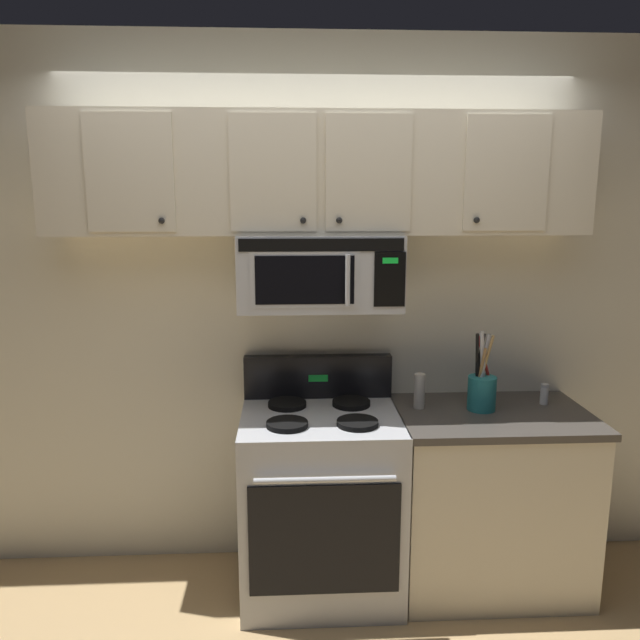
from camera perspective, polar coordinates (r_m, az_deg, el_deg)
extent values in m
cube|color=silver|center=(3.25, -0.27, 1.02)|extent=(5.20, 0.10, 2.70)
cube|color=#B7BABF|center=(3.19, 0.07, -16.33)|extent=(0.76, 0.64, 0.90)
cube|color=black|center=(2.91, 0.43, -19.47)|extent=(0.67, 0.01, 0.52)
cylinder|color=#B7BABF|center=(2.74, 0.47, -14.38)|extent=(0.61, 0.03, 0.03)
cube|color=black|center=(3.24, -0.20, -5.16)|extent=(0.76, 0.07, 0.22)
cube|color=#19D83F|center=(3.21, -0.17, -5.34)|extent=(0.10, 0.00, 0.04)
cylinder|color=black|center=(2.87, -3.02, -9.47)|extent=(0.19, 0.19, 0.02)
cylinder|color=black|center=(2.88, 3.44, -9.35)|extent=(0.19, 0.19, 0.02)
cylinder|color=black|center=(3.13, -3.02, -7.67)|extent=(0.19, 0.19, 0.02)
cylinder|color=black|center=(3.15, 2.87, -7.57)|extent=(0.19, 0.19, 0.02)
cube|color=#B7BABF|center=(2.97, -0.05, 4.46)|extent=(0.76, 0.39, 0.35)
cube|color=black|center=(2.76, 0.16, 6.87)|extent=(0.73, 0.01, 0.06)
cube|color=#B7BABF|center=(2.78, -1.40, 3.67)|extent=(0.49, 0.01, 0.25)
cube|color=black|center=(2.77, -1.40, 3.66)|extent=(0.44, 0.01, 0.22)
cube|color=black|center=(2.81, 6.39, 3.70)|extent=(0.14, 0.01, 0.25)
cube|color=#19D83F|center=(2.80, 6.44, 5.41)|extent=(0.07, 0.00, 0.03)
cylinder|color=#B7BABF|center=(2.76, 2.55, 3.62)|extent=(0.02, 0.02, 0.23)
cube|color=beige|center=(2.98, -0.09, 13.14)|extent=(2.50, 0.33, 0.55)
cube|color=beige|center=(2.89, -17.00, 12.73)|extent=(0.38, 0.01, 0.51)
sphere|color=black|center=(2.85, -14.27, 8.78)|extent=(0.03, 0.03, 0.03)
cube|color=beige|center=(2.81, -4.30, 13.24)|extent=(0.38, 0.01, 0.51)
sphere|color=black|center=(2.80, -1.55, 9.07)|extent=(0.03, 0.03, 0.03)
cube|color=beige|center=(2.83, 4.45, 13.22)|extent=(0.38, 0.01, 0.51)
sphere|color=black|center=(2.80, 1.76, 9.08)|extent=(0.03, 0.03, 0.03)
cube|color=beige|center=(2.98, 16.68, 12.69)|extent=(0.38, 0.01, 0.51)
sphere|color=black|center=(2.92, 14.12, 8.83)|extent=(0.03, 0.03, 0.03)
cube|color=beige|center=(3.35, 15.12, -15.64)|extent=(0.90, 0.62, 0.86)
cube|color=#423D38|center=(3.18, 15.54, -8.36)|extent=(0.93, 0.65, 0.03)
cylinder|color=teal|center=(3.16, 14.55, -6.49)|extent=(0.14, 0.14, 0.17)
cylinder|color=#A87A47|center=(3.12, 14.49, -4.44)|extent=(0.03, 0.06, 0.23)
cylinder|color=tan|center=(3.12, 14.85, -3.85)|extent=(0.06, 0.07, 0.29)
cylinder|color=#BCBCC1|center=(3.12, 14.71, -3.84)|extent=(0.07, 0.03, 0.29)
cylinder|color=black|center=(3.13, 14.35, -3.79)|extent=(0.06, 0.05, 0.29)
cylinder|color=black|center=(3.14, 14.15, -3.71)|extent=(0.04, 0.06, 0.29)
cylinder|color=silver|center=(3.12, 14.63, -3.70)|extent=(0.05, 0.04, 0.30)
cylinder|color=red|center=(3.15, 14.83, -3.83)|extent=(0.10, 0.02, 0.28)
cylinder|color=white|center=(3.35, 19.78, -6.51)|extent=(0.04, 0.04, 0.09)
cylinder|color=#B7BABF|center=(3.33, 19.84, -5.65)|extent=(0.04, 0.04, 0.02)
cylinder|color=#B7B2A8|center=(3.12, 9.07, -6.41)|extent=(0.05, 0.05, 0.17)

